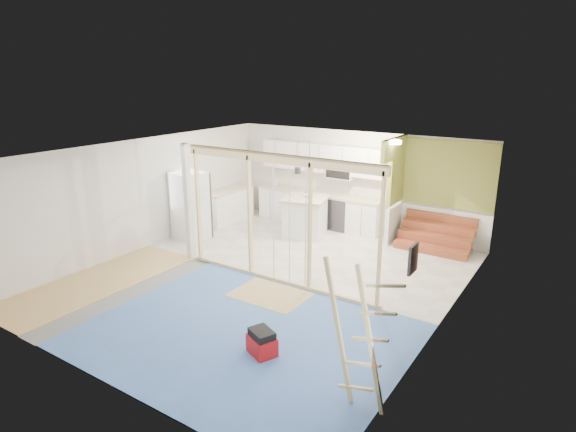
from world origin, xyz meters
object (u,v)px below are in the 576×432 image
Objects in this scene: fridge at (190,206)px; island at (305,217)px; toolbox at (262,343)px; ladder at (358,337)px.

island is (2.29, 1.73, -0.34)m from fridge.
toolbox is (4.57, -3.24, -0.66)m from fridge.
island is at bearing 47.89° from fridge.
fridge is 1.34× the size of island.
fridge is 3.27× the size of toolbox.
toolbox is 1.86m from ladder.
island is 0.67× the size of ladder.
toolbox is 0.27× the size of ladder.
ladder is (6.23, -3.53, 0.12)m from fridge.
fridge is at bearing 147.11° from ladder.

